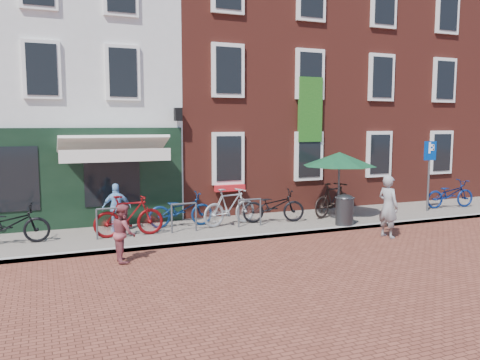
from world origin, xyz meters
name	(u,v)px	position (x,y,z in m)	size (l,w,h in m)	color
ground	(250,240)	(0.00, 0.00, 0.00)	(80.00, 80.00, 0.00)	brown
sidewalk	(261,225)	(1.00, 1.50, 0.05)	(24.00, 3.00, 0.10)	slate
building_stucco	(41,84)	(-5.00, 7.00, 4.50)	(8.00, 8.00, 9.00)	silver
building_brick_mid	(227,77)	(2.00, 7.00, 5.00)	(6.00, 8.00, 10.00)	maroon
building_brick_right	(351,82)	(8.00, 7.00, 5.00)	(6.00, 8.00, 10.00)	maroon
filler_right	(458,96)	(14.50, 7.00, 4.50)	(7.00, 8.00, 9.00)	maroon
litter_bin	(345,208)	(3.20, 0.30, 0.61)	(0.54, 0.54, 0.98)	#2E2F31
parking_sign	(429,163)	(7.25, 1.19, 1.76)	(0.50, 0.07, 2.43)	#4C4C4F
parasol	(339,157)	(3.73, 1.42, 2.07)	(2.37, 2.37, 2.22)	#4C4C4F
woman	(388,207)	(3.62, -1.14, 0.86)	(0.63, 0.41, 1.71)	gray
boy	(124,233)	(-3.47, -0.78, 0.66)	(0.64, 0.50, 1.32)	brown
cafe_person	(117,208)	(-3.23, 1.97, 0.78)	(0.80, 0.33, 1.36)	#7DB4E4
bicycle_0	(9,224)	(-5.93, 1.54, 0.60)	(0.67, 1.92, 1.01)	black
bicycle_1	(129,216)	(-3.01, 1.24, 0.66)	(0.53, 1.86, 1.12)	#5D0709
bicycle_2	(181,210)	(-1.39, 1.95, 0.60)	(0.67, 1.92, 1.01)	#0A234D
bicycle_3	(230,207)	(0.02, 1.58, 0.66)	(0.53, 1.86, 1.12)	gray
bicycle_4	(273,206)	(1.43, 1.50, 0.60)	(0.67, 1.92, 1.01)	black
bicycle_5	(333,199)	(3.64, 1.60, 0.66)	(0.53, 1.86, 1.12)	black
bicycle_6	(450,194)	(8.48, 1.41, 0.60)	(0.67, 1.92, 1.01)	navy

